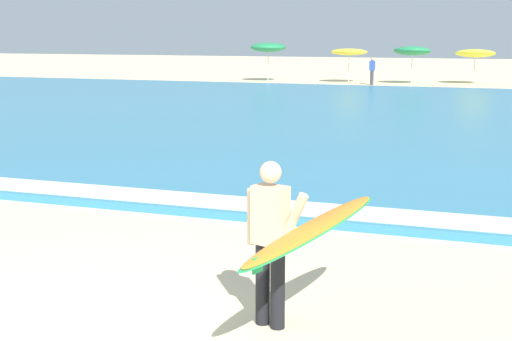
{
  "coord_description": "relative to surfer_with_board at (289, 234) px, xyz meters",
  "views": [
    {
      "loc": [
        4.04,
        -5.1,
        2.97
      ],
      "look_at": [
        1.03,
        3.79,
        1.1
      ],
      "focal_mm": 48.55,
      "sensor_mm": 36.0,
      "label": 1
    }
  ],
  "objects": [
    {
      "name": "sea",
      "position": [
        -2.24,
        17.74,
        -0.96
      ],
      "size": [
        120.0,
        28.0,
        0.14
      ],
      "primitive_type": "cube",
      "color": "teal",
      "rests_on": "ground"
    },
    {
      "name": "surf_foam",
      "position": [
        -2.24,
        4.34,
        -0.88
      ],
      "size": [
        120.0,
        0.93,
        0.01
      ],
      "primitive_type": "cube",
      "color": "white",
      "rests_on": "sea"
    },
    {
      "name": "surfer_with_board",
      "position": [
        0.0,
        0.0,
        0.0
      ],
      "size": [
        1.25,
        2.36,
        1.73
      ],
      "color": "black",
      "rests_on": "ground"
    },
    {
      "name": "beach_umbrella_0",
      "position": [
        -11.42,
        35.03,
        1.06
      ],
      "size": [
        2.19,
        2.19,
        2.38
      ],
      "color": "beige",
      "rests_on": "ground"
    },
    {
      "name": "beach_umbrella_1",
      "position": [
        -6.44,
        35.48,
        0.81
      ],
      "size": [
        2.2,
        2.21,
        2.07
      ],
      "color": "beige",
      "rests_on": "ground"
    },
    {
      "name": "beach_umbrella_2",
      "position": [
        -2.7,
        35.56,
        0.9
      ],
      "size": [
        2.17,
        2.21,
        2.28
      ],
      "color": "beige",
      "rests_on": "ground"
    },
    {
      "name": "beach_umbrella_3",
      "position": [
        0.8,
        36.65,
        0.76
      ],
      "size": [
        2.3,
        2.33,
        2.12
      ],
      "color": "beige",
      "rests_on": "ground"
    },
    {
      "name": "beachgoer_near_row_left",
      "position": [
        -4.78,
        34.01,
        -0.18
      ],
      "size": [
        0.32,
        0.2,
        1.58
      ],
      "color": "#383842",
      "rests_on": "ground"
    }
  ]
}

